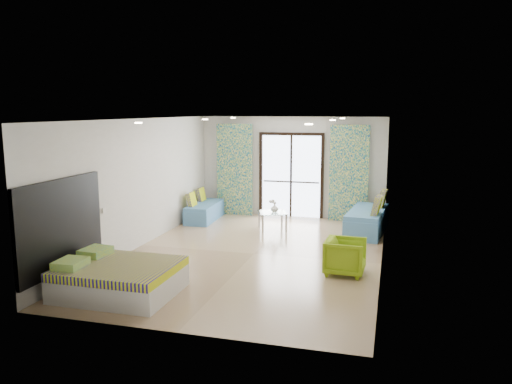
% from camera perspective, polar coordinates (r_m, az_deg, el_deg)
% --- Properties ---
extents(floor, '(5.00, 7.50, 0.01)m').
position_cam_1_polar(floor, '(10.17, -0.21, -7.07)').
color(floor, '#997B5B').
rests_on(floor, ground).
extents(ceiling, '(5.00, 7.50, 0.01)m').
position_cam_1_polar(ceiling, '(9.75, -0.22, 8.33)').
color(ceiling, silver).
rests_on(ceiling, ground).
extents(wall_back, '(5.00, 0.01, 2.70)m').
position_cam_1_polar(wall_back, '(13.49, 4.07, 2.86)').
color(wall_back, silver).
rests_on(wall_back, ground).
extents(wall_front, '(5.00, 0.01, 2.70)m').
position_cam_1_polar(wall_front, '(6.41, -9.29, -4.58)').
color(wall_front, silver).
rests_on(wall_front, ground).
extents(wall_left, '(0.01, 7.50, 2.70)m').
position_cam_1_polar(wall_left, '(10.80, -13.10, 1.00)').
color(wall_left, silver).
rests_on(wall_left, ground).
extents(wall_right, '(0.01, 7.50, 2.70)m').
position_cam_1_polar(wall_right, '(9.52, 14.44, -0.17)').
color(wall_right, silver).
rests_on(wall_right, ground).
extents(balcony_door, '(1.76, 0.08, 2.28)m').
position_cam_1_polar(balcony_door, '(13.47, 4.04, 2.46)').
color(balcony_door, black).
rests_on(balcony_door, floor).
extents(balcony_rail, '(1.52, 0.03, 0.04)m').
position_cam_1_polar(balcony_rail, '(13.52, 4.03, 1.17)').
color(balcony_rail, '#595451').
rests_on(balcony_rail, balcony_door).
extents(curtain_left, '(1.00, 0.10, 2.50)m').
position_cam_1_polar(curtain_left, '(13.71, -2.45, 2.56)').
color(curtain_left, white).
rests_on(curtain_left, floor).
extents(curtain_right, '(1.00, 0.10, 2.50)m').
position_cam_1_polar(curtain_right, '(13.11, 10.57, 2.09)').
color(curtain_right, white).
rests_on(curtain_right, floor).
extents(downlight_a, '(0.12, 0.12, 0.02)m').
position_cam_1_polar(downlight_a, '(8.42, -13.29, 7.70)').
color(downlight_a, '#FFE0B2').
rests_on(downlight_a, ceiling).
extents(downlight_b, '(0.12, 0.12, 0.02)m').
position_cam_1_polar(downlight_b, '(7.49, 6.05, 7.72)').
color(downlight_b, '#FFE0B2').
rests_on(downlight_b, ceiling).
extents(downlight_c, '(0.12, 0.12, 0.02)m').
position_cam_1_polar(downlight_c, '(11.14, -5.84, 8.26)').
color(downlight_c, '#FFE0B2').
rests_on(downlight_c, ceiling).
extents(downlight_d, '(0.12, 0.12, 0.02)m').
position_cam_1_polar(downlight_d, '(10.46, 8.76, 8.13)').
color(downlight_d, '#FFE0B2').
rests_on(downlight_d, ceiling).
extents(downlight_e, '(0.12, 0.12, 0.02)m').
position_cam_1_polar(downlight_e, '(13.03, -2.64, 8.47)').
color(downlight_e, '#FFE0B2').
rests_on(downlight_e, ceiling).
extents(downlight_f, '(0.12, 0.12, 0.02)m').
position_cam_1_polar(downlight_f, '(12.45, 9.85, 8.29)').
color(downlight_f, '#FFE0B2').
rests_on(downlight_f, ceiling).
extents(headboard, '(0.06, 2.10, 1.50)m').
position_cam_1_polar(headboard, '(8.60, -21.35, -3.57)').
color(headboard, black).
rests_on(headboard, floor).
extents(switch_plate, '(0.02, 0.10, 0.10)m').
position_cam_1_polar(switch_plate, '(9.61, -16.97, -2.01)').
color(switch_plate, silver).
rests_on(switch_plate, wall_left).
extents(bed, '(1.76, 1.44, 0.61)m').
position_cam_1_polar(bed, '(8.27, -15.45, -9.48)').
color(bed, silver).
rests_on(bed, floor).
extents(daybed_left, '(0.71, 1.64, 0.79)m').
position_cam_1_polar(daybed_left, '(13.22, -5.95, -2.14)').
color(daybed_left, '#4A7EB2').
rests_on(daybed_left, floor).
extents(daybed_right, '(0.97, 2.06, 0.98)m').
position_cam_1_polar(daybed_right, '(12.10, 12.65, -3.13)').
color(daybed_right, '#4A7EB2').
rests_on(daybed_right, floor).
extents(coffee_table, '(0.85, 0.85, 0.75)m').
position_cam_1_polar(coffee_table, '(12.10, 1.91, -2.52)').
color(coffee_table, silver).
rests_on(coffee_table, floor).
extents(vase, '(0.22, 0.23, 0.19)m').
position_cam_1_polar(vase, '(12.09, 2.15, -1.85)').
color(vase, white).
rests_on(vase, coffee_table).
extents(armchair, '(0.67, 0.71, 0.70)m').
position_cam_1_polar(armchair, '(9.01, 10.17, -7.08)').
color(armchair, '#86B016').
rests_on(armchair, floor).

